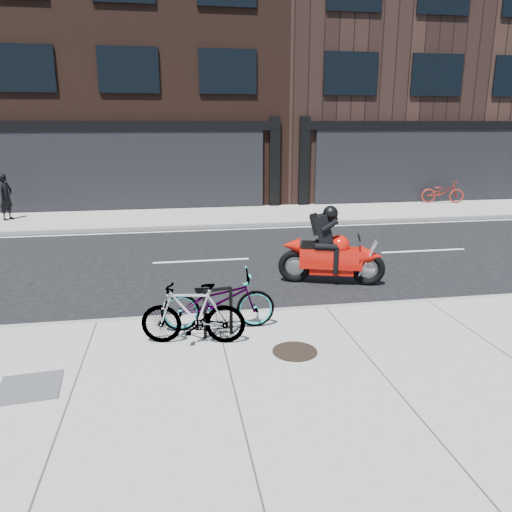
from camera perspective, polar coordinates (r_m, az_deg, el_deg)
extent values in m
plane|color=black|center=(10.70, -5.59, -3.41)|extent=(120.00, 120.00, 0.00)
cube|color=gray|center=(6.14, -1.96, -17.54)|extent=(60.00, 6.00, 0.13)
cube|color=gray|center=(18.20, -7.42, 4.43)|extent=(60.00, 3.50, 0.13)
cube|color=black|center=(24.97, -13.77, 23.56)|extent=(12.00, 10.00, 14.50)
cube|color=black|center=(27.00, 14.63, 20.69)|extent=(12.00, 10.00, 12.50)
cylinder|color=black|center=(7.73, -5.87, -6.72)|extent=(0.05, 0.05, 0.77)
cylinder|color=black|center=(7.85, -2.87, -6.32)|extent=(0.05, 0.05, 0.77)
cylinder|color=black|center=(7.65, -4.42, -3.83)|extent=(0.43, 0.14, 0.05)
imported|color=gray|center=(8.05, -4.35, -5.07)|extent=(1.84, 0.68, 0.96)
imported|color=gray|center=(7.57, -7.22, -6.55)|extent=(1.62, 0.72, 0.94)
torus|color=black|center=(10.87, 12.67, -1.48)|extent=(0.74, 0.37, 0.72)
torus|color=black|center=(10.85, 4.45, -1.17)|extent=(0.74, 0.37, 0.72)
cube|color=#BC1108|center=(10.78, 8.55, -0.21)|extent=(1.38, 0.80, 0.42)
cone|color=#BC1108|center=(10.80, 12.98, -0.03)|extent=(0.62, 0.61, 0.48)
sphere|color=#BC1108|center=(10.71, 9.49, 1.23)|extent=(0.44, 0.44, 0.44)
cube|color=black|center=(10.71, 6.84, 1.22)|extent=(0.67, 0.48, 0.13)
cylinder|color=silver|center=(11.04, 5.37, -1.03)|extent=(0.60, 0.28, 0.10)
cube|color=black|center=(10.63, 7.73, 3.14)|extent=(0.53, 0.51, 0.65)
cube|color=black|center=(10.61, 6.80, 3.64)|extent=(0.34, 0.39, 0.44)
sphere|color=black|center=(10.57, 8.51, 4.86)|extent=(0.32, 0.32, 0.32)
imported|color=black|center=(19.11, -26.69, 6.07)|extent=(0.56, 0.67, 1.58)
imported|color=maroon|center=(22.22, 20.56, 6.87)|extent=(1.82, 0.99, 0.91)
cylinder|color=black|center=(7.43, 4.46, -10.81)|extent=(0.81, 0.81, 0.02)
cube|color=#444346|center=(7.11, -24.45, -13.49)|extent=(0.82, 0.82, 0.02)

